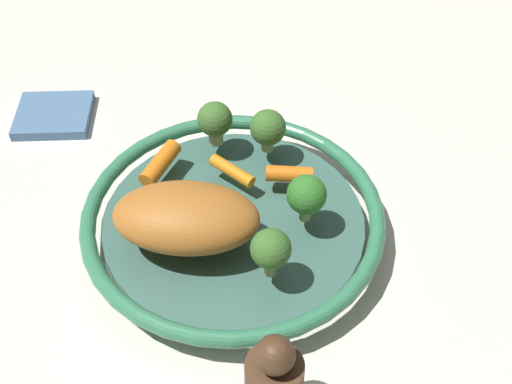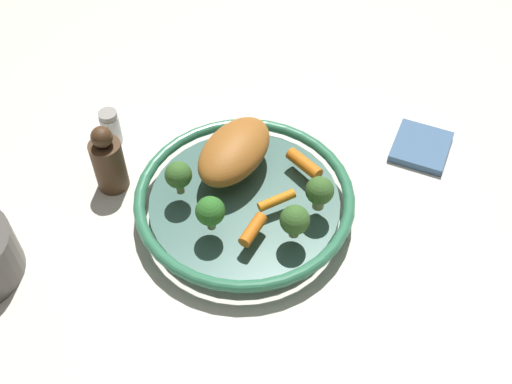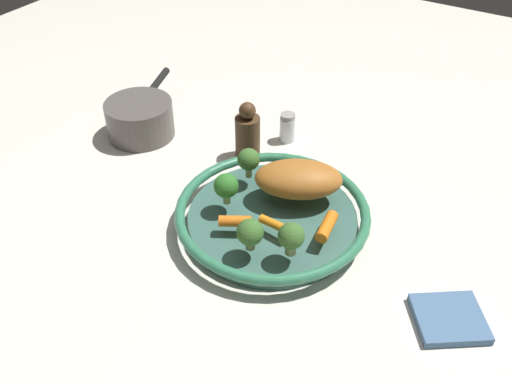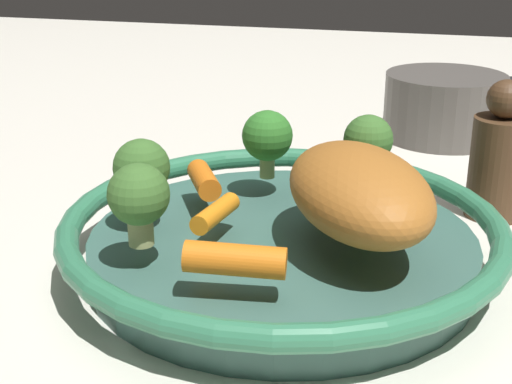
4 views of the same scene
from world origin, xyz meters
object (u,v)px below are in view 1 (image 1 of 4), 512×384
object	(u,v)px
broccoli_floret_small	(307,195)
roast_chicken_piece	(186,217)
baby_carrot_back	(289,174)
broccoli_floret_edge	(268,128)
baby_carrot_center	(232,171)
serving_bowl	(233,222)
broccoli_floret_large	(271,249)
broccoli_floret_mid	(215,120)
dish_towel	(54,115)
baby_carrot_right	(160,163)

from	to	relation	value
broccoli_floret_small	roast_chicken_piece	bearing A→B (deg)	44.45
baby_carrot_back	broccoli_floret_edge	xyz separation A→B (m)	(0.05, -0.03, 0.02)
broccoli_floret_small	baby_carrot_center	bearing A→B (deg)	-6.74
serving_bowl	broccoli_floret_large	xyz separation A→B (m)	(-0.08, 0.05, 0.06)
baby_carrot_center	broccoli_floret_edge	xyz separation A→B (m)	(-0.01, -0.06, 0.03)
broccoli_floret_mid	dish_towel	xyz separation A→B (m)	(0.25, 0.04, -0.08)
serving_bowl	baby_carrot_center	distance (m)	0.06
baby_carrot_center	broccoli_floret_mid	distance (m)	0.07
serving_bowl	broccoli_floret_large	distance (m)	0.12
serving_bowl	baby_carrot_right	size ratio (longest dim) A/B	5.31
serving_bowl	broccoli_floret_mid	size ratio (longest dim) A/B	5.87
baby_carrot_center	broccoli_floret_large	distance (m)	0.15
serving_bowl	baby_carrot_right	world-z (taller)	baby_carrot_right
broccoli_floret_edge	baby_carrot_back	bearing A→B (deg)	147.21
broccoli_floret_large	broccoli_floret_edge	size ratio (longest dim) A/B	1.06
dish_towel	broccoli_floret_mid	bearing A→B (deg)	-171.02
broccoli_floret_large	baby_carrot_right	bearing A→B (deg)	-17.34
broccoli_floret_large	serving_bowl	bearing A→B (deg)	-32.83
baby_carrot_back	broccoli_floret_large	size ratio (longest dim) A/B	0.91
baby_carrot_right	dish_towel	distance (m)	0.24
roast_chicken_piece	dish_towel	size ratio (longest dim) A/B	1.54
baby_carrot_center	broccoli_floret_mid	world-z (taller)	broccoli_floret_mid
broccoli_floret_small	broccoli_floret_edge	bearing A→B (deg)	-37.95
broccoli_floret_edge	baby_carrot_center	bearing A→B (deg)	80.65
serving_bowl	dish_towel	size ratio (longest dim) A/B	3.40
serving_bowl	dish_towel	world-z (taller)	serving_bowl
broccoli_floret_small	broccoli_floret_edge	world-z (taller)	broccoli_floret_small
baby_carrot_center	broccoli_floret_edge	size ratio (longest dim) A/B	1.06
broccoli_floret_large	dish_towel	world-z (taller)	broccoli_floret_large
baby_carrot_back	dish_towel	size ratio (longest dim) A/B	0.54
roast_chicken_piece	broccoli_floret_mid	bearing A→B (deg)	-66.00
baby_carrot_right	roast_chicken_piece	bearing A→B (deg)	143.79
roast_chicken_piece	baby_carrot_right	bearing A→B (deg)	-36.21
serving_bowl	broccoli_floret_mid	world-z (taller)	broccoli_floret_mid
baby_carrot_back	broccoli_floret_small	world-z (taller)	broccoli_floret_small
baby_carrot_back	baby_carrot_center	distance (m)	0.07
broccoli_floret_large	broccoli_floret_mid	xyz separation A→B (m)	(0.16, -0.14, -0.00)
baby_carrot_right	broccoli_floret_edge	distance (m)	0.14
baby_carrot_back	baby_carrot_right	xyz separation A→B (m)	(0.14, 0.07, 0.00)
serving_bowl	broccoli_floret_large	world-z (taller)	broccoli_floret_large
baby_carrot_right	broccoli_floret_small	xyz separation A→B (m)	(-0.18, -0.03, 0.03)
roast_chicken_piece	dish_towel	bearing A→B (deg)	-17.86
roast_chicken_piece	broccoli_floret_edge	world-z (taller)	roast_chicken_piece
dish_towel	baby_carrot_center	bearing A→B (deg)	-179.63
broccoli_floret_large	broccoli_floret_edge	distance (m)	0.19
broccoli_floret_small	baby_carrot_right	bearing A→B (deg)	7.96
broccoli_floret_large	broccoli_floret_mid	bearing A→B (deg)	-39.58
baby_carrot_right	broccoli_floret_large	xyz separation A→B (m)	(-0.19, 0.06, 0.03)
baby_carrot_center	broccoli_floret_mid	bearing A→B (deg)	-37.15
broccoli_floret_mid	baby_carrot_center	bearing A→B (deg)	142.85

